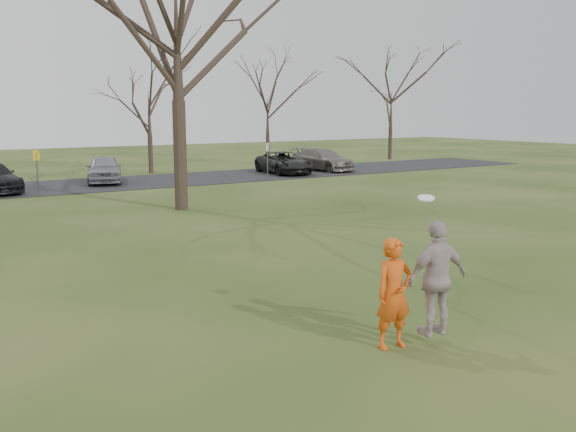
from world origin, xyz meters
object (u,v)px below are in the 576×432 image
object	(u,v)px
car_6	(284,163)
car_7	(323,160)
catching_play	(437,278)
player_defender	(394,294)
big_tree	(176,24)
car_4	(104,169)

from	to	relation	value
car_6	car_7	world-z (taller)	car_7
car_6	car_7	distance (m)	3.20
car_7	catching_play	size ratio (longest dim) A/B	2.06
player_defender	car_7	world-z (taller)	player_defender
player_defender	car_6	size ratio (longest dim) A/B	0.38
player_defender	car_6	world-z (taller)	player_defender
player_defender	big_tree	bearing A→B (deg)	87.47
player_defender	car_6	bearing A→B (deg)	69.14
car_6	car_7	size ratio (longest dim) A/B	1.00
car_4	big_tree	size ratio (longest dim) A/B	0.31
car_6	big_tree	bearing A→B (deg)	-131.92
car_6	big_tree	world-z (taller)	big_tree
car_6	car_7	xyz separation A→B (m)	(3.17, 0.41, 0.03)
catching_play	big_tree	size ratio (longest dim) A/B	0.16
car_4	catching_play	distance (m)	26.10
catching_play	big_tree	distance (m)	16.74
big_tree	car_4	bearing A→B (deg)	90.11
car_4	car_7	size ratio (longest dim) A/B	0.91
player_defender	big_tree	distance (m)	16.65
big_tree	player_defender	bearing A→B (deg)	-99.92
car_4	car_7	distance (m)	13.87
catching_play	big_tree	world-z (taller)	big_tree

